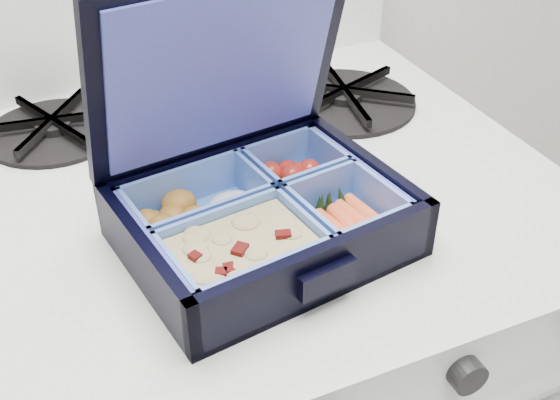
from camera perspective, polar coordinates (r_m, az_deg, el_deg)
name	(u,v)px	position (r m, az deg, el deg)	size (l,w,h in m)	color
bento_box	(263,219)	(0.61, -1.36, -1.54)	(0.23, 0.18, 0.06)	black
burner_grate	(344,94)	(0.85, 5.23, 8.55)	(0.17, 0.17, 0.02)	black
burner_grate_rear	(53,127)	(0.83, -17.95, 5.70)	(0.15, 0.15, 0.02)	black
fork	(242,164)	(0.73, -3.08, 2.91)	(0.02, 0.18, 0.01)	silver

